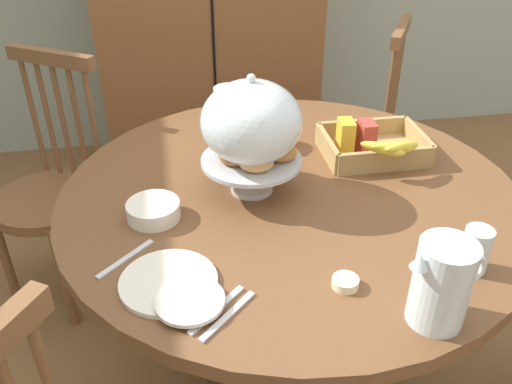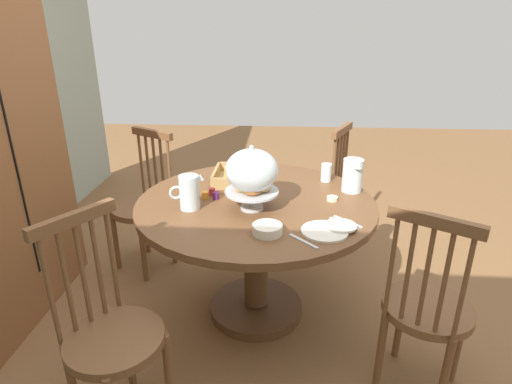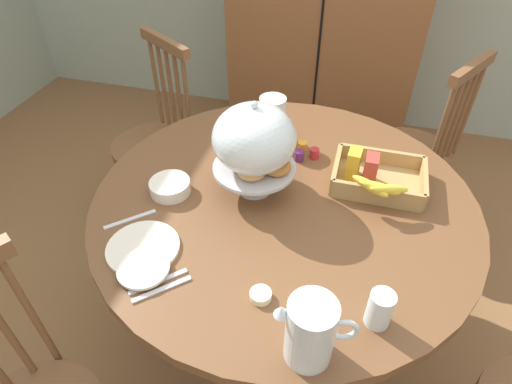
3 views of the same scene
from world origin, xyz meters
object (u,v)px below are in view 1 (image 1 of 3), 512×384
Objects in this scene: orange_juice_pitcher at (441,287)px; milk_pitcher at (230,117)px; china_plate_small at (190,301)px; butter_dish at (345,282)px; cereal_bowl at (153,210)px; pastry_stand_with_dome at (252,127)px; drinking_glass at (476,250)px; dining_table at (288,242)px; windsor_chair_near_window at (355,138)px; cereal_basket at (371,145)px; china_plate_large at (168,282)px; windsor_chair_by_cabinet at (52,197)px.

orange_juice_pitcher is 1.09× the size of milk_pitcher.
china_plate_small and butter_dish have the same top height.
pastry_stand_with_dome is at bearing 18.38° from cereal_bowl.
china_plate_small is 1.36× the size of drinking_glass.
butter_dish is (0.34, 0.00, -0.01)m from china_plate_small.
orange_juice_pitcher is at bearing -62.62° from pastry_stand_with_dome.
dining_table is at bearing 93.87° from butter_dish.
orange_juice_pitcher is (-0.32, -1.36, 0.37)m from windsor_chair_near_window.
butter_dish is (0.16, -0.76, -0.07)m from milk_pitcher.
drinking_glass is (0.72, -0.33, 0.03)m from cereal_bowl.
milk_pitcher is at bearing 154.32° from cereal_basket.
china_plate_small is at bearing -126.69° from dining_table.
orange_juice_pitcher is 0.69m from cereal_basket.
orange_juice_pitcher reaches higher than dining_table.
pastry_stand_with_dome reaches higher than drinking_glass.
orange_juice_pitcher is 0.62× the size of cereal_basket.
china_plate_small is (0.04, -0.08, 0.01)m from china_plate_large.
orange_juice_pitcher is (0.97, -1.08, 0.37)m from windsor_chair_by_cabinet.
china_plate_small is (-0.31, -0.42, 0.21)m from dining_table.
china_plate_small reaches higher than dining_table.
dining_table is 9.36× the size of cereal_bowl.
drinking_glass is at bearing 1.61° from butter_dish.
drinking_glass is at bearing -5.44° from china_plate_large.
pastry_stand_with_dome is 0.34m from cereal_bowl.
pastry_stand_with_dome is at bearing 55.23° from china_plate_large.
china_plate_large is (-0.65, -0.48, -0.04)m from cereal_basket.
china_plate_large is at bearing -136.17° from dining_table.
cereal_basket is at bearing 94.73° from drinking_glass.
dining_table is at bearing -121.42° from windsor_chair_near_window.
cereal_bowl reaches higher than china_plate_small.
windsor_chair_near_window reaches higher than china_plate_small.
pastry_stand_with_dome is (0.68, -0.53, 0.48)m from windsor_chair_by_cabinet.
dining_table is 4.15× the size of cereal_basket.
windsor_chair_near_window reaches higher than butter_dish.
orange_juice_pitcher is (0.29, -0.56, -0.11)m from pastry_stand_with_dome.
pastry_stand_with_dome is 0.49m from butter_dish.
milk_pitcher is 0.72m from china_plate_large.
china_plate_large is 1.57× the size of cereal_bowl.
milk_pitcher is 0.49m from cereal_bowl.
cereal_bowl reaches higher than dining_table.
butter_dish is at bearing -10.92° from china_plate_large.
china_plate_small is 2.50× the size of butter_dish.
cereal_basket is 1.44× the size of china_plate_large.
windsor_chair_near_window reaches higher than milk_pitcher.
windsor_chair_near_window reaches higher than orange_juice_pitcher.
cereal_basket is at bearing 25.77° from dining_table.
milk_pitcher is (-0.13, 0.34, 0.27)m from dining_table.
cereal_basket is (0.29, 0.14, 0.23)m from dining_table.
orange_juice_pitcher is at bearing -39.44° from cereal_bowl.
windsor_chair_near_window is 8.86× the size of drinking_glass.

